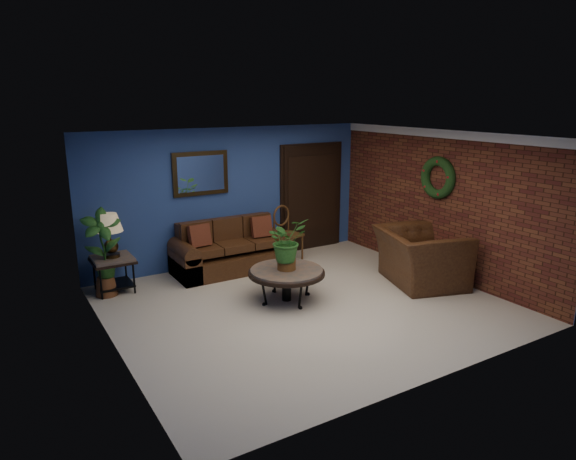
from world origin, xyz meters
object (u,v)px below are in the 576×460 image
side_chair (286,229)px  armchair (420,257)px  coffee_table (287,273)px  sofa (230,253)px  end_table (113,265)px  table_lamp (110,230)px

side_chair → armchair: side_chair is taller
coffee_table → side_chair: side_chair is taller
sofa → end_table: 2.05m
end_table → side_chair: 3.24m
coffee_table → end_table: (-2.16, 1.74, 0.00)m
sofa → table_lamp: table_lamp is taller
coffee_table → armchair: size_ratio=0.83×
coffee_table → end_table: end_table is taller
armchair → end_table: bearing=80.9°
armchair → table_lamp: bearing=80.9°
end_table → armchair: size_ratio=0.45×
coffee_table → table_lamp: (-2.16, 1.74, 0.57)m
end_table → side_chair: side_chair is taller
sofa → coffee_table: bearing=-86.1°
coffee_table → armchair: 2.34m
table_lamp → coffee_table: bearing=-38.9°
table_lamp → armchair: (4.45, -2.24, -0.56)m
sofa → armchair: 3.31m
sofa → coffee_table: (0.12, -1.77, 0.14)m
end_table → table_lamp: (-0.00, 0.00, 0.57)m
side_chair → end_table: bearing=168.6°
table_lamp → armchair: size_ratio=0.49×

